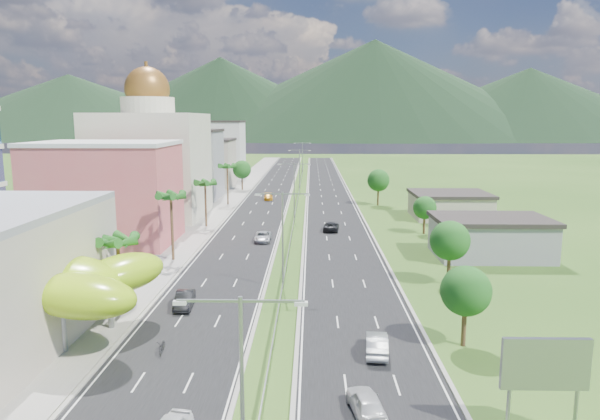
{
  "coord_description": "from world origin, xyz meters",
  "views": [
    {
      "loc": [
        3.16,
        -47.78,
        18.8
      ],
      "look_at": [
        1.67,
        21.91,
        7.0
      ],
      "focal_mm": 32.0,
      "sensor_mm": 36.0,
      "label": 1
    }
  ],
  "objects": [
    {
      "name": "palm_tree_c",
      "position": [
        -15.5,
        22.0,
        8.5
      ],
      "size": [
        3.6,
        3.6,
        9.6
      ],
      "color": "#47301C",
      "rests_on": "ground"
    },
    {
      "name": "streetlight_median_b",
      "position": [
        0.0,
        10.0,
        6.75
      ],
      "size": [
        6.04,
        0.25,
        11.0
      ],
      "color": "gray",
      "rests_on": "ground"
    },
    {
      "name": "leafy_tree_rc",
      "position": [
        22.0,
        40.0,
        4.37
      ],
      "size": [
        3.85,
        3.85,
        6.33
      ],
      "color": "#47301C",
      "rests_on": "ground"
    },
    {
      "name": "leafy_tree_rb",
      "position": [
        19.0,
        12.0,
        5.18
      ],
      "size": [
        4.55,
        4.55,
        7.47
      ],
      "color": "#47301C",
      "rests_on": "ground"
    },
    {
      "name": "car_dark_left",
      "position": [
        -9.66,
        3.73,
        0.83
      ],
      "size": [
        2.05,
        4.92,
        1.58
      ],
      "primitive_type": "imported",
      "rotation": [
        0.0,
        0.0,
        0.08
      ],
      "color": "black",
      "rests_on": "road_left"
    },
    {
      "name": "pink_shophouse",
      "position": [
        -28.0,
        32.0,
        7.5
      ],
      "size": [
        20.0,
        15.0,
        15.0
      ],
      "primitive_type": "cube",
      "color": "#CD545A",
      "rests_on": "ground"
    },
    {
      "name": "sidewalk_left",
      "position": [
        -17.0,
        90.0,
        0.06
      ],
      "size": [
        7.0,
        260.0,
        0.12
      ],
      "primitive_type": "cube",
      "color": "gray",
      "rests_on": "ground"
    },
    {
      "name": "midrise_beige",
      "position": [
        -27.0,
        102.0,
        6.5
      ],
      "size": [
        16.0,
        15.0,
        13.0
      ],
      "primitive_type": "cube",
      "color": "#AA9E8C",
      "rests_on": "ground"
    },
    {
      "name": "streetlight_median_e",
      "position": [
        0.0,
        140.0,
        6.75
      ],
      "size": [
        6.04,
        0.25,
        11.0
      ],
      "color": "gray",
      "rests_on": "ground"
    },
    {
      "name": "leafy_tree_rd",
      "position": [
        18.0,
        70.0,
        5.58
      ],
      "size": [
        4.9,
        4.9,
        8.05
      ],
      "color": "#47301C",
      "rests_on": "ground"
    },
    {
      "name": "road_right",
      "position": [
        7.5,
        90.0,
        0.02
      ],
      "size": [
        11.0,
        260.0,
        0.04
      ],
      "primitive_type": "cube",
      "color": "black",
      "rests_on": "ground"
    },
    {
      "name": "streetlight_median_a",
      "position": [
        0.0,
        -25.0,
        6.75
      ],
      "size": [
        6.04,
        0.25,
        11.0
      ],
      "color": "gray",
      "rests_on": "ground"
    },
    {
      "name": "streetlight_median_d",
      "position": [
        0.0,
        95.0,
        6.75
      ],
      "size": [
        6.04,
        0.25,
        11.0
      ],
      "color": "gray",
      "rests_on": "ground"
    },
    {
      "name": "car_white_near_right",
      "position": [
        6.74,
        -15.98,
        0.84
      ],
      "size": [
        2.62,
        4.96,
        1.61
      ],
      "primitive_type": "imported",
      "rotation": [
        0.0,
        0.0,
        3.3
      ],
      "color": "silver",
      "rests_on": "road_right"
    },
    {
      "name": "shed_far",
      "position": [
        30.0,
        55.0,
        2.2
      ],
      "size": [
        14.0,
        12.0,
        4.4
      ],
      "primitive_type": "cube",
      "color": "#AA9E8C",
      "rests_on": "ground"
    },
    {
      "name": "palm_tree_e",
      "position": [
        -15.5,
        70.0,
        8.31
      ],
      "size": [
        3.6,
        3.6,
        9.4
      ],
      "color": "#47301C",
      "rests_on": "ground"
    },
    {
      "name": "streetlight_median_c",
      "position": [
        0.0,
        50.0,
        6.75
      ],
      "size": [
        6.04,
        0.25,
        11.0
      ],
      "color": "gray",
      "rests_on": "ground"
    },
    {
      "name": "domed_building",
      "position": [
        -28.0,
        55.0,
        11.35
      ],
      "size": [
        20.0,
        20.0,
        28.7
      ],
      "color": "beige",
      "rests_on": "ground"
    },
    {
      "name": "midrise_white",
      "position": [
        -27.0,
        125.0,
        9.0
      ],
      "size": [
        16.0,
        15.0,
        18.0
      ],
      "primitive_type": "cube",
      "color": "silver",
      "rests_on": "ground"
    },
    {
      "name": "car_dark_far_right",
      "position": [
        6.57,
        42.01,
        0.78
      ],
      "size": [
        2.94,
        5.51,
        1.47
      ],
      "primitive_type": "imported",
      "rotation": [
        0.0,
        0.0,
        3.05
      ],
      "color": "black",
      "rests_on": "road_right"
    },
    {
      "name": "leafy_tree_lfar",
      "position": [
        -15.5,
        95.0,
        5.58
      ],
      "size": [
        4.9,
        4.9,
        8.05
      ],
      "color": "#47301C",
      "rests_on": "ground"
    },
    {
      "name": "car_yellow_far_left",
      "position": [
        -7.04,
        77.4,
        0.76
      ],
      "size": [
        2.45,
        5.15,
        1.45
      ],
      "primitive_type": "imported",
      "rotation": [
        0.0,
        0.0,
        0.08
      ],
      "color": "orange",
      "rests_on": "road_left"
    },
    {
      "name": "road_left",
      "position": [
        -7.5,
        90.0,
        0.02
      ],
      "size": [
        11.0,
        260.0,
        0.04
      ],
      "primitive_type": "cube",
      "color": "black",
      "rests_on": "ground"
    },
    {
      "name": "palm_tree_b",
      "position": [
        -15.5,
        2.0,
        7.06
      ],
      "size": [
        3.6,
        3.6,
        8.1
      ],
      "color": "#47301C",
      "rests_on": "ground"
    },
    {
      "name": "mountain_ridge",
      "position": [
        60.0,
        450.0,
        0.0
      ],
      "size": [
        860.0,
        140.0,
        90.0
      ],
      "primitive_type": null,
      "color": "black",
      "rests_on": "ground"
    },
    {
      "name": "leafy_tree_ra",
      "position": [
        16.0,
        -5.0,
        4.78
      ],
      "size": [
        4.2,
        4.2,
        6.9
      ],
      "color": "#47301C",
      "rests_on": "ground"
    },
    {
      "name": "palm_tree_d",
      "position": [
        -15.5,
        45.0,
        7.54
      ],
      "size": [
        3.6,
        3.6,
        8.6
      ],
      "color": "#47301C",
      "rests_on": "ground"
    },
    {
      "name": "car_silver_right",
      "position": [
        8.53,
        -6.77,
        0.85
      ],
      "size": [
        2.2,
        5.06,
        1.62
      ],
      "primitive_type": "imported",
      "rotation": [
        0.0,
        0.0,
        3.04
      ],
      "color": "#A2A6AA",
      "rests_on": "road_right"
    },
    {
      "name": "shed_near",
      "position": [
        28.0,
        25.0,
        2.5
      ],
      "size": [
        15.0,
        10.0,
        5.0
      ],
      "primitive_type": "cube",
      "color": "gray",
      "rests_on": "ground"
    },
    {
      "name": "billboard",
      "position": [
        17.0,
        -18.0,
        4.42
      ],
      "size": [
        5.2,
        0.35,
        6.2
      ],
      "color": "gray",
      "rests_on": "ground"
    },
    {
      "name": "midrise_grey",
      "position": [
        -27.0,
        80.0,
        8.0
      ],
      "size": [
        16.0,
        15.0,
        16.0
      ],
      "primitive_type": "cube",
      "color": "gray",
      "rests_on": "ground"
    },
    {
      "name": "ground",
      "position": [
        0.0,
        0.0,
        0.0
      ],
      "size": [
        500.0,
        500.0,
        0.0
      ],
      "primitive_type": "plane",
      "color": "#2D5119",
      "rests_on": "ground"
    },
    {
      "name": "car_silver_mid_left",
      "position": [
        -4.4,
        33.63,
        0.78
      ],
      "size": [
        2.49,
        5.32,
        1.47
      ],
      "primitive_type": "imported",
      "rotation": [
        0.0,
        0.0,
        0.01
      ],
      "color": "#A5A6AC",
      "rests_on": "road_left"
    },
    {
      "name": "median_guardrail",
      "position": [
        0.0,
        71.99,
        0.62
      ],
      "size": [
        0.1,
        216.06,
        0.76
      ],
      "color": "gray",
      "rests_on": "ground"
    },
    {
      "name": "motorcycle",
      "position": [
        -8.98,
        -6.93,
        0.71
      ],
      "size": [
        0.88,
        2.17,
        1.35
      ],
      "primitive_type": "imported",
      "rotation": [
        0.0,
        0.0,
        0.12
      ],
      "color": "black",
      "rests_on": "road_left"
    },
    {
      "name": "lime_canopy",
      "position": [
        -20.0,
        -4.0,
        4.99
      ],
      "size": [
        18.0,
        15.0,
        7.4
      ],
      "color": "#8FBF12",
      "rests_on": "ground"
    }
  ]
}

